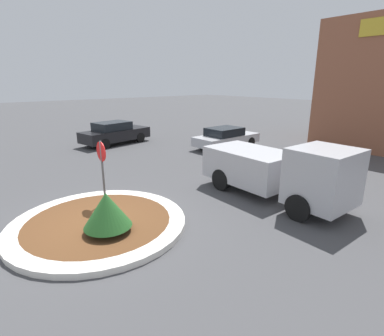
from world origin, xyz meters
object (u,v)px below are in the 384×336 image
object	(u,v)px
stop_sign	(102,163)
parked_sedan_silver	(226,138)
parked_sedan_black	(115,133)
utility_truck	(277,170)

from	to	relation	value
stop_sign	parked_sedan_silver	distance (m)	10.58
parked_sedan_black	stop_sign	bearing A→B (deg)	-127.67
stop_sign	parked_sedan_black	distance (m)	10.81
stop_sign	parked_sedan_silver	world-z (taller)	stop_sign
parked_sedan_silver	parked_sedan_black	distance (m)	7.42
stop_sign	utility_truck	distance (m)	6.00
stop_sign	utility_truck	size ratio (longest dim) A/B	0.41
parked_sedan_silver	parked_sedan_black	xyz separation A→B (m)	(-5.68, -4.78, 0.08)
utility_truck	parked_sedan_black	world-z (taller)	utility_truck
utility_truck	parked_sedan_silver	xyz separation A→B (m)	(-7.03, 4.76, -0.40)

